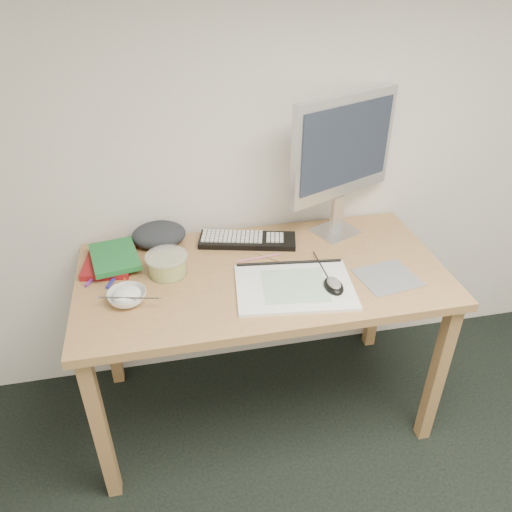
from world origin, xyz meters
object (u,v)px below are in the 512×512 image
Objects in this scene: desk at (262,289)px; sketchpad at (294,287)px; monitor at (343,151)px; rice_bowl at (127,297)px; keyboard at (247,240)px.

sketchpad is at bearing -54.80° from desk.
rice_bowl is (-0.88, -0.32, -0.35)m from monitor.
desk is 2.37× the size of monitor.
rice_bowl is (-0.59, 0.04, 0.02)m from sketchpad.
sketchpad is at bearing -3.90° from rice_bowl.
monitor is (0.37, 0.23, 0.45)m from desk.
monitor is (0.39, 0.01, 0.36)m from keyboard.
monitor reaches higher than rice_bowl.
sketchpad is 0.37m from keyboard.
rice_bowl reaches higher than keyboard.
monitor is at bearing 20.06° from rice_bowl.
keyboard is at bearing 94.29° from desk.
sketchpad is at bearing -58.86° from keyboard.
keyboard is 2.97× the size of rice_bowl.
rice_bowl reaches higher than desk.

